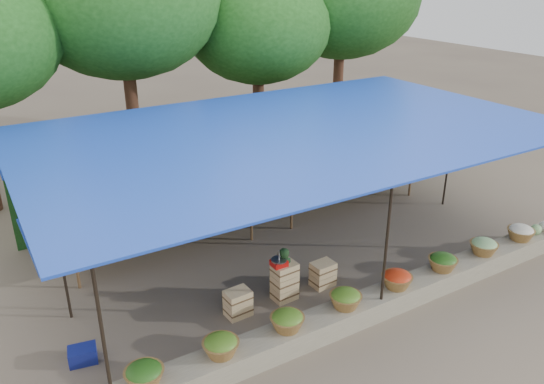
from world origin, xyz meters
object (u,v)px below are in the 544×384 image
weighing_scale (279,262)px  vendor_seated (283,273)px  crate_counter (283,285)px  blue_crate_back (83,355)px

weighing_scale → vendor_seated: bearing=17.4°
vendor_seated → crate_counter: bearing=78.9°
weighing_scale → blue_crate_back: (-3.59, 0.19, -0.71)m
crate_counter → blue_crate_back: crate_counter is taller
blue_crate_back → vendor_seated: bearing=8.3°
weighing_scale → crate_counter: bearing=0.0°
crate_counter → weighing_scale: bearing=-180.0°
crate_counter → vendor_seated: size_ratio=2.17×
crate_counter → vendor_seated: bearing=67.7°
weighing_scale → blue_crate_back: bearing=177.0°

